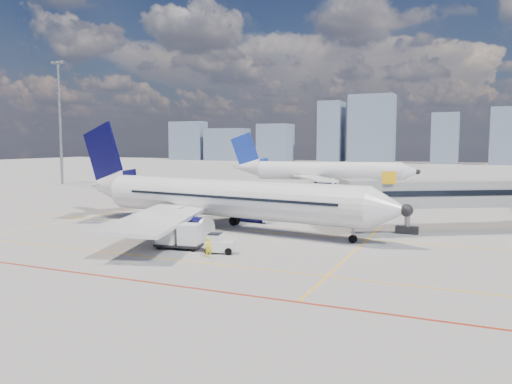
% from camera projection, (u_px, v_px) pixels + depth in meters
% --- Properties ---
extents(ground, '(420.00, 420.00, 0.00)m').
position_uv_depth(ground, '(193.00, 243.00, 44.75)').
color(ground, gray).
rests_on(ground, ground).
extents(apron_markings, '(90.00, 35.12, 0.01)m').
position_uv_depth(apron_markings, '(163.00, 251.00, 41.41)').
color(apron_markings, '#F7AC0D').
rests_on(apron_markings, ground).
extents(jet_bridge, '(23.55, 15.78, 6.30)m').
position_uv_depth(jet_bridge, '(479.00, 195.00, 50.46)').
color(jet_bridge, gray).
rests_on(jet_bridge, ground).
extents(floodlight_mast_nw, '(3.20, 0.61, 25.45)m').
position_uv_depth(floodlight_mast_nw, '(60.00, 120.00, 101.78)').
color(floodlight_mast_nw, gray).
rests_on(floodlight_mast_nw, ground).
extents(distant_skyline, '(247.38, 15.30, 30.42)m').
position_uv_depth(distant_skyline, '(396.00, 138.00, 220.55)').
color(distant_skyline, slate).
rests_on(distant_skyline, ground).
extents(main_aircraft, '(40.16, 34.89, 11.76)m').
position_uv_depth(main_aircraft, '(215.00, 198.00, 52.40)').
color(main_aircraft, silver).
rests_on(main_aircraft, ground).
extents(second_aircraft, '(38.42, 33.19, 11.30)m').
position_uv_depth(second_aircraft, '(320.00, 171.00, 102.38)').
color(second_aircraft, silver).
rests_on(second_aircraft, ground).
extents(baggage_tug, '(2.59, 1.91, 1.63)m').
position_uv_depth(baggage_tug, '(218.00, 244.00, 40.75)').
color(baggage_tug, silver).
rests_on(baggage_tug, ground).
extents(cargo_dolly, '(4.20, 2.39, 2.18)m').
position_uv_depth(cargo_dolly, '(179.00, 235.00, 42.30)').
color(cargo_dolly, black).
rests_on(cargo_dolly, ground).
extents(belt_loader, '(6.12, 1.99, 2.47)m').
position_uv_depth(belt_loader, '(154.00, 223.00, 52.44)').
color(belt_loader, black).
rests_on(belt_loader, ground).
extents(ramp_worker, '(0.68, 0.70, 1.62)m').
position_uv_depth(ramp_worker, '(209.00, 248.00, 39.06)').
color(ramp_worker, yellow).
rests_on(ramp_worker, ground).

